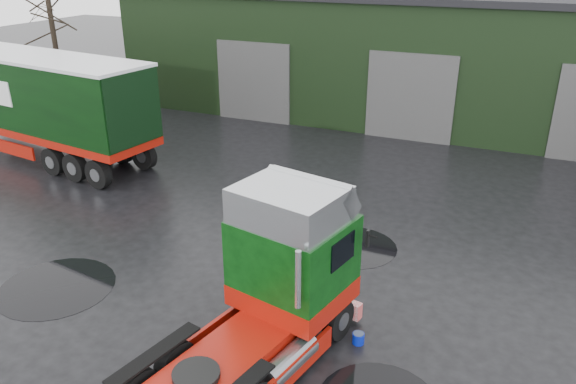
% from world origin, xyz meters
% --- Properties ---
extents(ground, '(100.00, 100.00, 0.00)m').
position_xyz_m(ground, '(0.00, 0.00, 0.00)').
color(ground, black).
extents(warehouse, '(32.40, 12.40, 6.30)m').
position_xyz_m(warehouse, '(2.00, 20.00, 3.16)').
color(warehouse, black).
rests_on(warehouse, ground).
extents(hero_tractor, '(3.76, 6.42, 3.74)m').
position_xyz_m(hero_tractor, '(2.42, -3.00, 1.87)').
color(hero_tractor, '#08320B').
rests_on(hero_tractor, ground).
extents(trailer_left, '(14.40, 4.81, 4.39)m').
position_xyz_m(trailer_left, '(-13.00, 5.57, 2.20)').
color(trailer_left, silver).
rests_on(trailer_left, ground).
extents(wash_bucket, '(0.30, 0.30, 0.26)m').
position_xyz_m(wash_bucket, '(4.33, -1.19, 0.13)').
color(wash_bucket, '#07189B').
rests_on(wash_bucket, ground).
extents(tree_left, '(4.40, 4.40, 8.50)m').
position_xyz_m(tree_left, '(-17.00, 12.00, 4.25)').
color(tree_left, black).
rests_on(tree_left, ground).
extents(tree_back_a, '(4.40, 4.40, 9.50)m').
position_xyz_m(tree_back_a, '(-6.00, 30.00, 4.75)').
color(tree_back_a, black).
rests_on(tree_back_a, ground).
extents(puddle_0, '(3.03, 3.03, 0.01)m').
position_xyz_m(puddle_0, '(-3.68, -2.22, 0.00)').
color(puddle_0, black).
rests_on(puddle_0, ground).
extents(puddle_1, '(2.62, 2.62, 0.01)m').
position_xyz_m(puddle_1, '(2.86, 3.05, 0.00)').
color(puddle_1, black).
rests_on(puddle_1, ground).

